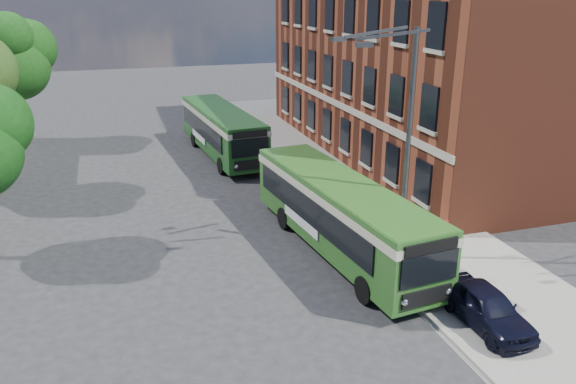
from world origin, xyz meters
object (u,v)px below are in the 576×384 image
object	(u,v)px
bus_rear	(222,128)
bus_front	(340,209)
parked_car	(486,307)
street_lamp	(399,145)

from	to	relation	value
bus_rear	bus_front	bearing A→B (deg)	-83.24
bus_rear	parked_car	size ratio (longest dim) A/B	3.09
street_lamp	bus_front	xyz separation A→B (m)	(-1.64, 1.51, -2.96)
parked_car	bus_rear	bearing A→B (deg)	100.39
parked_car	bus_front	bearing A→B (deg)	108.63
bus_front	bus_rear	size ratio (longest dim) A/B	1.04
street_lamp	bus_rear	distance (m)	17.49
bus_front	bus_rear	world-z (taller)	same
street_lamp	bus_front	size ratio (longest dim) A/B	0.75
street_lamp	parked_car	world-z (taller)	street_lamp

